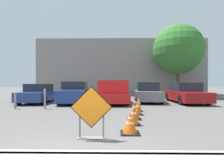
{
  "coord_description": "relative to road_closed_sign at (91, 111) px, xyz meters",
  "views": [
    {
      "loc": [
        1.0,
        -3.25,
        1.43
      ],
      "look_at": [
        0.78,
        11.11,
        1.35
      ],
      "focal_mm": 28.0,
      "sensor_mm": 36.0,
      "label": 1
    }
  ],
  "objects": [
    {
      "name": "ground_plane",
      "position": [
        -0.41,
        8.8,
        -0.71
      ],
      "size": [
        96.0,
        96.0,
        0.0
      ],
      "primitive_type": "plane",
      "color": "#565451"
    },
    {
      "name": "curb_lip",
      "position": [
        -0.41,
        -1.2,
        -0.64
      ],
      "size": [
        29.52,
        0.2,
        0.14
      ],
      "color": "#999993",
      "rests_on": "ground_plane"
    },
    {
      "name": "road_closed_sign",
      "position": [
        0.0,
        0.0,
        0.0
      ],
      "size": [
        1.08,
        0.2,
        1.36
      ],
      "color": "black",
      "rests_on": "ground_plane"
    },
    {
      "name": "traffic_cone_nearest",
      "position": [
        1.03,
        0.49,
        -0.42
      ],
      "size": [
        0.54,
        0.54,
        0.6
      ],
      "color": "black",
      "rests_on": "ground_plane"
    },
    {
      "name": "traffic_cone_second",
      "position": [
        1.24,
        1.52,
        -0.31
      ],
      "size": [
        0.45,
        0.45,
        0.81
      ],
      "color": "black",
      "rests_on": "ground_plane"
    },
    {
      "name": "traffic_cone_third",
      "position": [
        1.37,
        2.47,
        -0.37
      ],
      "size": [
        0.54,
        0.54,
        0.69
      ],
      "color": "black",
      "rests_on": "ground_plane"
    },
    {
      "name": "traffic_cone_fourth",
      "position": [
        1.65,
        3.41,
        -0.33
      ],
      "size": [
        0.44,
        0.44,
        0.77
      ],
      "color": "black",
      "rests_on": "ground_plane"
    },
    {
      "name": "traffic_cone_fifth",
      "position": [
        1.81,
        4.39,
        -0.32
      ],
      "size": [
        0.38,
        0.38,
        0.8
      ],
      "color": "black",
      "rests_on": "ground_plane"
    },
    {
      "name": "parked_car_nearest",
      "position": [
        -5.0,
        8.31,
        -0.06
      ],
      "size": [
        1.98,
        4.22,
        1.37
      ],
      "rotation": [
        0.0,
        0.0,
        3.2
      ],
      "color": "navy",
      "rests_on": "ground_plane"
    },
    {
      "name": "parked_car_second",
      "position": [
        -2.31,
        8.28,
        0.0
      ],
      "size": [
        2.06,
        4.65,
        1.53
      ],
      "rotation": [
        0.0,
        0.0,
        3.2
      ],
      "color": "navy",
      "rests_on": "ground_plane"
    },
    {
      "name": "pickup_truck",
      "position": [
        0.4,
        7.99,
        0.01
      ],
      "size": [
        2.32,
        5.35,
        1.6
      ],
      "rotation": [
        0.0,
        0.0,
        3.19
      ],
      "color": "red",
      "rests_on": "ground_plane"
    },
    {
      "name": "parked_car_third",
      "position": [
        3.08,
        8.82,
        -0.02
      ],
      "size": [
        2.0,
        4.14,
        1.49
      ],
      "rotation": [
        0.0,
        0.0,
        3.08
      ],
      "color": "slate",
      "rests_on": "ground_plane"
    },
    {
      "name": "parked_car_fourth",
      "position": [
        5.77,
        8.36,
        -0.03
      ],
      "size": [
        1.95,
        4.46,
        1.47
      ],
      "rotation": [
        0.0,
        0.0,
        3.15
      ],
      "color": "maroon",
      "rests_on": "ground_plane"
    },
    {
      "name": "bollard_nearest",
      "position": [
        -3.26,
        5.11,
        -0.13
      ],
      "size": [
        0.12,
        0.12,
        1.11
      ],
      "color": "gray",
      "rests_on": "ground_plane"
    },
    {
      "name": "bollard_second",
      "position": [
        -4.91,
        5.11,
        -0.21
      ],
      "size": [
        0.12,
        0.12,
        0.94
      ],
      "color": "gray",
      "rests_on": "ground_plane"
    },
    {
      "name": "building_facade_backdrop",
      "position": [
        1.33,
        17.98,
        2.57
      ],
      "size": [
        19.65,
        5.0,
        6.55
      ],
      "color": "gray",
      "rests_on": "ground_plane"
    },
    {
      "name": "street_tree_behind_lot",
      "position": [
        7.13,
        13.69,
        4.2
      ],
      "size": [
        5.11,
        5.11,
        7.46
      ],
      "color": "#513823",
      "rests_on": "ground_plane"
    }
  ]
}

